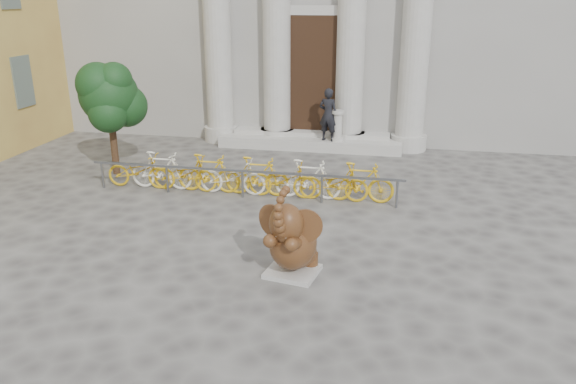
% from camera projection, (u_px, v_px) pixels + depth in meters
% --- Properties ---
extents(ground, '(80.00, 80.00, 0.00)m').
position_uv_depth(ground, '(227.00, 282.00, 10.00)').
color(ground, '#474442').
rests_on(ground, ground).
extents(entrance_steps, '(6.00, 1.20, 0.36)m').
position_uv_depth(entrance_steps, '(310.00, 142.00, 18.63)').
color(entrance_steps, '#A8A59E').
rests_on(entrance_steps, ground).
extents(elephant_statue, '(1.19, 1.40, 1.80)m').
position_uv_depth(elephant_statue, '(292.00, 242.00, 10.04)').
color(elephant_statue, '#A8A59E').
rests_on(elephant_statue, ground).
extents(bike_rack, '(8.00, 0.53, 1.00)m').
position_uv_depth(bike_rack, '(244.00, 175.00, 14.20)').
color(bike_rack, slate).
rests_on(bike_rack, ground).
extents(tree, '(1.81, 1.65, 3.15)m').
position_uv_depth(tree, '(110.00, 97.00, 15.25)').
color(tree, '#332114').
rests_on(tree, ground).
extents(pedestrian, '(0.69, 0.54, 1.69)m').
position_uv_depth(pedestrian, '(328.00, 115.00, 17.86)').
color(pedestrian, black).
rests_on(pedestrian, entrance_steps).
extents(balustrade_post, '(0.40, 0.40, 0.99)m').
position_uv_depth(balustrade_post, '(338.00, 127.00, 17.97)').
color(balustrade_post, '#A8A59E').
rests_on(balustrade_post, entrance_steps).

